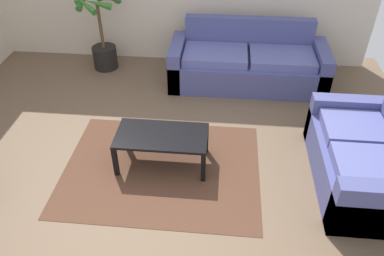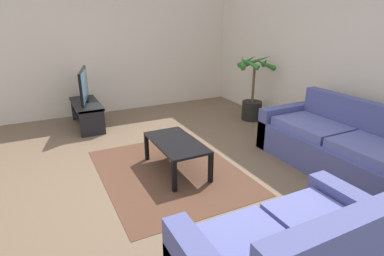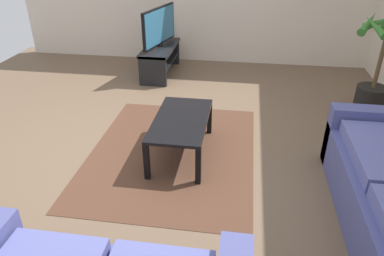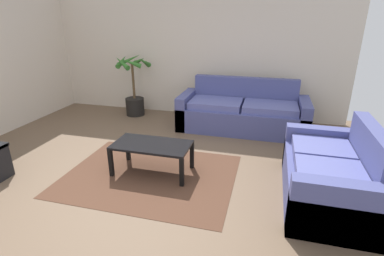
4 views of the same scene
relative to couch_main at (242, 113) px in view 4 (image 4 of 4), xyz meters
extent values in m
plane|color=brown|center=(-1.09, -2.28, -0.30)|extent=(6.60, 6.60, 0.00)
cube|color=beige|center=(-1.09, 0.72, 1.05)|extent=(6.00, 0.06, 2.70)
cube|color=#4C518C|center=(0.00, -0.03, -0.09)|extent=(2.28, 0.90, 0.42)
cube|color=#4C518C|center=(0.00, 0.34, 0.36)|extent=(1.92, 0.16, 0.48)
cube|color=#4C518C|center=(-1.05, -0.03, 0.01)|extent=(0.18, 0.90, 0.62)
cube|color=#4C518C|center=(1.05, -0.03, 0.01)|extent=(0.18, 0.90, 0.62)
cube|color=#5D63A4|center=(-0.48, -0.08, 0.18)|extent=(0.92, 0.66, 0.12)
cube|color=#5D63A4|center=(0.48, -0.08, 0.18)|extent=(0.92, 0.66, 0.12)
cube|color=#4C518C|center=(1.16, -2.00, -0.09)|extent=(0.90, 1.57, 0.42)
cube|color=#4C518C|center=(1.53, -2.00, 0.36)|extent=(0.16, 1.21, 0.48)
cube|color=#4C518C|center=(1.16, -2.69, 0.01)|extent=(0.90, 0.18, 0.62)
cube|color=#4C518C|center=(1.16, -1.30, 0.01)|extent=(0.90, 0.18, 0.62)
cube|color=#5D63A4|center=(1.11, -2.30, 0.18)|extent=(0.66, 0.57, 0.12)
cube|color=#5D63A4|center=(1.11, -1.70, 0.18)|extent=(0.66, 0.57, 0.12)
cube|color=black|center=(-0.98, -1.92, 0.09)|extent=(1.01, 0.53, 0.03)
cube|color=black|center=(-1.46, -2.16, -0.11)|extent=(0.05, 0.05, 0.38)
cube|color=black|center=(-0.50, -2.16, -0.11)|extent=(0.05, 0.05, 0.38)
cube|color=black|center=(-1.46, -1.68, -0.11)|extent=(0.05, 0.05, 0.38)
cube|color=black|center=(-0.50, -1.68, -0.11)|extent=(0.05, 0.05, 0.38)
cube|color=#513323|center=(-0.98, -2.02, -0.30)|extent=(2.20, 1.70, 0.01)
cylinder|color=black|center=(-2.27, 0.27, -0.12)|extent=(0.38, 0.38, 0.36)
cylinder|color=brown|center=(-2.27, 0.27, 0.41)|extent=(0.05, 0.05, 0.70)
cone|color=#327328|center=(-2.00, 0.27, 0.81)|extent=(0.12, 0.53, 0.28)
cone|color=#327328|center=(-2.17, 0.42, 0.81)|extent=(0.37, 0.29, 0.23)
cone|color=#327328|center=(-2.43, 0.46, 0.81)|extent=(0.46, 0.40, 0.28)
cone|color=#327328|center=(-2.48, 0.26, 0.81)|extent=(0.12, 0.44, 0.25)
cone|color=#327328|center=(-2.39, 0.07, 0.81)|extent=(0.44, 0.33, 0.26)
cone|color=#327328|center=(-2.19, 0.09, 0.81)|extent=(0.39, 0.25, 0.23)
camera|label=1|loc=(-0.34, -5.12, 2.69)|focal=35.47mm
camera|label=2|loc=(2.42, -3.42, 1.65)|focal=29.28mm
camera|label=3|loc=(2.20, -1.33, 1.78)|focal=34.03mm
camera|label=4|loc=(0.44, -5.19, 1.68)|focal=27.68mm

